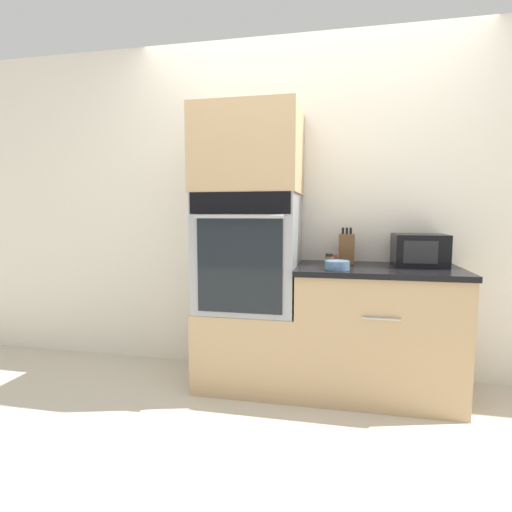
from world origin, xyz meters
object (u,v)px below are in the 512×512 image
Objects in this scene: microwave at (419,250)px; knife_block at (346,248)px; condiment_jar_mid at (334,260)px; condiment_jar_near at (329,260)px; bowl at (337,265)px; wall_oven at (250,252)px.

microwave is 0.48m from knife_block.
knife_block reaches higher than condiment_jar_mid.
bowl is at bearing -70.35° from condiment_jar_near.
condiment_jar_mid is (-0.03, 0.26, 0.00)m from bowl.
wall_oven is at bearing -171.34° from condiment_jar_mid.
condiment_jar_near is at bearing -2.67° from wall_oven.
wall_oven is 0.68m from knife_block.
microwave is 0.57m from condiment_jar_mid.
bowl is 2.33× the size of condiment_jar_mid.
condiment_jar_mid reaches higher than bowl.
condiment_jar_mid is (0.03, 0.11, -0.01)m from condiment_jar_near.
microwave is at bearing -5.09° from knife_block.
wall_oven is at bearing -165.78° from knife_block.
microwave reaches higher than condiment_jar_mid.
bowl is (-0.53, -0.30, -0.08)m from microwave.
condiment_jar_mid is (-0.56, -0.04, -0.07)m from microwave.
microwave is 0.62m from bowl.
wall_oven is 2.41× the size of microwave.
microwave is 1.33× the size of knife_block.
microwave is at bearing 6.29° from wall_oven.
microwave is at bearing 29.16° from bowl.
knife_block is 1.64× the size of bowl.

